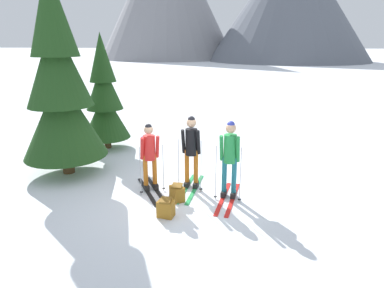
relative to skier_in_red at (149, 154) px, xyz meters
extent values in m
plane|color=white|center=(0.80, -0.07, -0.90)|extent=(400.00, 400.00, 0.00)
cube|color=black|center=(0.15, -0.04, -0.89)|extent=(0.90, 1.48, 0.02)
cube|color=black|center=(-0.04, -0.15, -0.89)|extent=(0.90, 1.48, 0.02)
cube|color=black|center=(0.10, 0.04, -0.82)|extent=(0.22, 0.28, 0.12)
cylinder|color=#B76019|center=(0.10, 0.04, -0.40)|extent=(0.11, 0.11, 0.77)
cube|color=black|center=(-0.09, -0.07, -0.82)|extent=(0.22, 0.28, 0.12)
cylinder|color=#B76019|center=(-0.09, -0.07, -0.40)|extent=(0.11, 0.11, 0.77)
cylinder|color=red|center=(0.01, -0.01, 0.16)|extent=(0.28, 0.28, 0.58)
sphere|color=tan|center=(0.01, -0.01, 0.58)|extent=(0.21, 0.21, 0.21)
sphere|color=black|center=(0.01, -0.01, 0.64)|extent=(0.16, 0.16, 0.16)
cylinder|color=red|center=(0.19, 0.03, 0.17)|extent=(0.16, 0.21, 0.55)
cylinder|color=red|center=(-0.12, -0.15, 0.17)|extent=(0.16, 0.21, 0.55)
cylinder|color=#A5A5AD|center=(0.33, -0.03, -0.33)|extent=(0.02, 0.02, 1.15)
cylinder|color=black|center=(0.33, -0.03, -0.84)|extent=(0.07, 0.07, 0.01)
cylinder|color=#A5A5AD|center=(-0.14, -0.30, -0.33)|extent=(0.02, 0.02, 1.15)
cylinder|color=black|center=(-0.14, -0.30, -0.84)|extent=(0.07, 0.07, 0.01)
cube|color=#384C99|center=(-0.08, 0.14, 0.18)|extent=(0.31, 0.27, 0.36)
cube|color=green|center=(1.05, 0.15, -0.89)|extent=(0.23, 1.70, 0.02)
cube|color=green|center=(0.83, 0.17, -0.89)|extent=(0.23, 1.70, 0.02)
cube|color=black|center=(1.06, 0.25, -0.82)|extent=(0.13, 0.27, 0.12)
cylinder|color=#B76019|center=(1.06, 0.25, -0.36)|extent=(0.11, 0.11, 0.84)
cube|color=black|center=(0.84, 0.27, -0.82)|extent=(0.13, 0.27, 0.12)
cylinder|color=#B76019|center=(0.84, 0.27, -0.36)|extent=(0.11, 0.11, 0.84)
cylinder|color=black|center=(0.95, 0.26, 0.25)|extent=(0.28, 0.28, 0.63)
sphere|color=tan|center=(0.95, 0.26, 0.71)|extent=(0.23, 0.23, 0.23)
sphere|color=black|center=(0.95, 0.26, 0.78)|extent=(0.17, 0.17, 0.17)
cylinder|color=black|center=(1.13, 0.18, 0.27)|extent=(0.10, 0.21, 0.60)
cylinder|color=black|center=(0.77, 0.21, 0.27)|extent=(0.10, 0.21, 0.60)
cylinder|color=#A5A5AD|center=(1.21, 0.06, -0.27)|extent=(0.02, 0.02, 1.26)
cylinder|color=black|center=(1.21, 0.06, -0.84)|extent=(0.07, 0.07, 0.01)
cylinder|color=#A5A5AD|center=(0.67, 0.10, -0.27)|extent=(0.02, 0.02, 1.26)
cylinder|color=black|center=(0.67, 0.10, -0.84)|extent=(0.07, 0.07, 0.01)
cube|color=red|center=(1.96, -0.27, -0.89)|extent=(0.30, 1.71, 0.02)
cube|color=red|center=(1.75, -0.24, -0.89)|extent=(0.30, 1.71, 0.02)
cube|color=black|center=(1.98, -0.17, -0.82)|extent=(0.14, 0.27, 0.12)
cylinder|color=#1E6B7A|center=(1.98, -0.17, -0.36)|extent=(0.11, 0.11, 0.84)
cube|color=black|center=(1.76, -0.14, -0.82)|extent=(0.14, 0.27, 0.12)
cylinder|color=#1E6B7A|center=(1.76, -0.14, -0.36)|extent=(0.11, 0.11, 0.84)
cylinder|color=#238C42|center=(1.87, -0.15, 0.26)|extent=(0.28, 0.28, 0.63)
sphere|color=tan|center=(1.87, -0.15, 0.72)|extent=(0.23, 0.23, 0.23)
sphere|color=#2D389E|center=(1.87, -0.15, 0.79)|extent=(0.17, 0.17, 0.17)
cylinder|color=#238C42|center=(2.04, -0.24, 0.28)|extent=(0.10, 0.21, 0.60)
cylinder|color=#238C42|center=(1.68, -0.19, 0.28)|extent=(0.10, 0.21, 0.60)
cylinder|color=#A5A5AD|center=(2.11, -0.37, -0.27)|extent=(0.02, 0.02, 1.27)
cylinder|color=black|center=(2.11, -0.37, -0.84)|extent=(0.07, 0.07, 0.01)
cylinder|color=#A5A5AD|center=(1.58, -0.30, -0.27)|extent=(0.02, 0.02, 1.27)
cylinder|color=black|center=(1.58, -0.30, -0.84)|extent=(0.07, 0.07, 0.01)
cube|color=#384C99|center=(1.89, 0.01, 0.29)|extent=(0.28, 0.19, 0.36)
cylinder|color=#51381E|center=(-2.48, 0.75, -0.40)|extent=(0.31, 0.31, 1.00)
cone|color=#1E4219|center=(-2.48, 0.75, 0.65)|extent=(2.13, 2.13, 2.11)
cone|color=#1E4219|center=(-2.48, 0.75, 1.98)|extent=(1.63, 1.63, 2.11)
cone|color=#1E4219|center=(-2.48, 0.75, 3.20)|extent=(1.16, 1.16, 2.11)
cylinder|color=#51381E|center=(-2.28, 3.05, -0.54)|extent=(0.22, 0.22, 0.72)
cone|color=#1E4219|center=(-2.28, 3.05, 0.21)|extent=(1.53, 1.53, 1.51)
cone|color=#1E4219|center=(-2.28, 3.05, 1.17)|extent=(1.17, 1.17, 1.51)
cone|color=#1E4219|center=(-2.28, 3.05, 2.04)|extent=(0.84, 0.84, 1.51)
cube|color=#99661E|center=(0.65, -1.23, -0.73)|extent=(0.36, 0.29, 0.34)
cube|color=brown|center=(0.65, -1.23, -0.54)|extent=(0.22, 0.28, 0.04)
cube|color=#99661E|center=(0.74, -0.50, -0.73)|extent=(0.39, 0.40, 0.34)
cube|color=brown|center=(0.74, -0.50, -0.54)|extent=(0.22, 0.28, 0.04)
cone|color=slate|center=(10.42, 60.55, 9.92)|extent=(29.84, 29.84, 21.64)
camera|label=1|loc=(2.03, -7.16, 2.48)|focal=31.33mm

